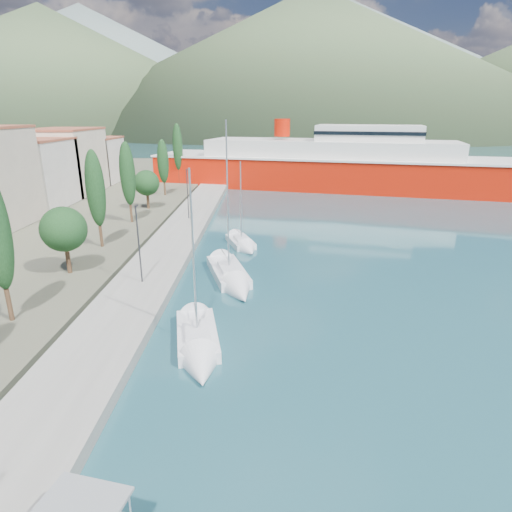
{
  "coord_description": "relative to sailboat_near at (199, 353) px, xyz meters",
  "views": [
    {
      "loc": [
        0.72,
        -15.48,
        13.47
      ],
      "look_at": [
        0.0,
        14.0,
        3.5
      ],
      "focal_mm": 30.0,
      "sensor_mm": 36.0,
      "label": 1
    }
  ],
  "objects": [
    {
      "name": "sailboat_near",
      "position": [
        0.0,
        0.0,
        0.0
      ],
      "size": [
        4.02,
        8.38,
        11.58
      ],
      "color": "silver",
      "rests_on": "ground"
    },
    {
      "name": "quay",
      "position": [
        -5.91,
        20.04,
        0.09
      ],
      "size": [
        5.0,
        88.0,
        0.8
      ],
      "primitive_type": "cube",
      "color": "gray",
      "rests_on": "ground"
    },
    {
      "name": "town_buildings",
      "position": [
        -28.91,
        30.94,
        5.26
      ],
      "size": [
        9.2,
        69.2,
        11.3
      ],
      "color": "beige",
      "rests_on": "land_strip"
    },
    {
      "name": "ground",
      "position": [
        3.09,
        114.04,
        -0.31
      ],
      "size": [
        1400.0,
        1400.0,
        0.0
      ],
      "primitive_type": "plane",
      "color": "#214F59"
    },
    {
      "name": "sailboat_mid",
      "position": [
        1.24,
        10.7,
        0.02
      ],
      "size": [
        5.25,
        9.99,
        13.91
      ],
      "color": "silver",
      "rests_on": "ground"
    },
    {
      "name": "sailboat_far",
      "position": [
        1.63,
        20.66,
        -0.03
      ],
      "size": [
        4.17,
        6.85,
        9.6
      ],
      "color": "silver",
      "rests_on": "ground"
    },
    {
      "name": "hills_far",
      "position": [
        141.68,
        612.77,
        77.08
      ],
      "size": [
        1480.0,
        900.0,
        180.0
      ],
      "color": "slate",
      "rests_on": "ground"
    },
    {
      "name": "ferry",
      "position": [
        15.61,
        58.92,
        3.62
      ],
      "size": [
        66.54,
        28.66,
        12.93
      ],
      "color": "red",
      "rests_on": "ground"
    },
    {
      "name": "lamp_posts",
      "position": [
        -5.91,
        8.83,
        3.77
      ],
      "size": [
        0.15,
        45.12,
        6.06
      ],
      "color": "#2D2D33",
      "rests_on": "quay"
    },
    {
      "name": "hills_near",
      "position": [
        101.13,
        366.54,
        48.87
      ],
      "size": [
        1010.0,
        520.0,
        115.0
      ],
      "color": "#455938",
      "rests_on": "ground"
    },
    {
      "name": "tree_row",
      "position": [
        -12.58,
        24.82,
        5.41
      ],
      "size": [
        3.67,
        64.68,
        10.84
      ],
      "color": "#47301E",
      "rests_on": "land_strip"
    }
  ]
}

